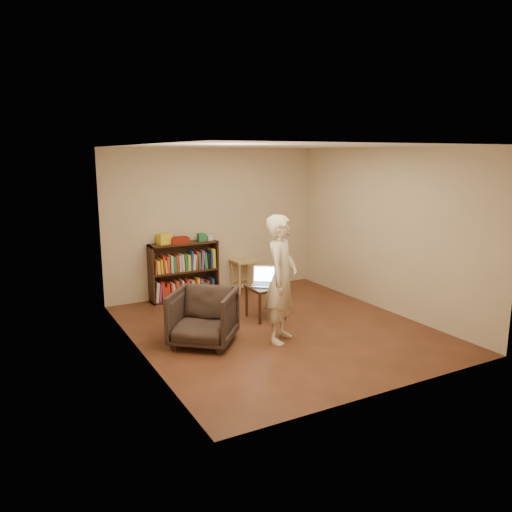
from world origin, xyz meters
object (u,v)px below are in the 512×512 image
armchair (203,317)px  person (281,279)px  stool (244,266)px  side_table (265,292)px  bookshelf (184,274)px  laptop (265,281)px

armchair → person: person is taller
stool → armchair: armchair is taller
side_table → person: (-0.28, -0.93, 0.44)m
bookshelf → armchair: bearing=-103.8°
laptop → person: (-0.31, -1.00, 0.29)m
stool → person: 2.58m
bookshelf → laptop: size_ratio=2.31×
armchair → side_table: armchair is taller
side_table → bookshelf: bearing=114.6°
stool → side_table: stool is taller
bookshelf → side_table: size_ratio=2.37×
stool → laptop: size_ratio=1.14×
bookshelf → person: bearing=-80.0°
bookshelf → person: size_ratio=0.70×
bookshelf → armchair: size_ratio=1.47×
stool → side_table: 1.58m
stool → armchair: size_ratio=0.73×
laptop → person: size_ratio=0.30×
stool → side_table: bearing=-104.8°
bookshelf → laptop: 1.70m
stool → laptop: (-0.38, -1.46, 0.09)m
armchair → person: (0.97, -0.38, 0.49)m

